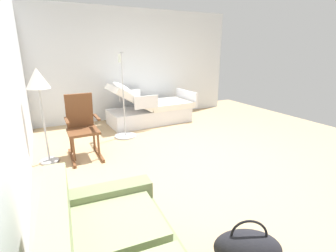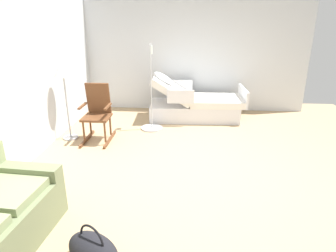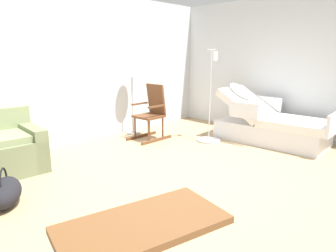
# 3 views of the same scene
# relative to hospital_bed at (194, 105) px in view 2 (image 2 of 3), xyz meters

# --- Properties ---
(ground_plane) EXTENTS (7.41, 7.41, 0.00)m
(ground_plane) POSITION_rel_hospital_bed_xyz_m (-2.26, 0.04, -0.31)
(ground_plane) COLOR tan
(back_wall) EXTENTS (6.13, 0.10, 2.70)m
(back_wall) POSITION_rel_hospital_bed_xyz_m (-2.26, 2.64, 1.04)
(back_wall) COLOR silver
(back_wall) RESTS_ON ground
(side_wall) EXTENTS (0.10, 5.28, 2.70)m
(side_wall) POSITION_rel_hospital_bed_xyz_m (0.76, 0.04, 1.04)
(side_wall) COLOR silver
(side_wall) RESTS_ON ground
(hospital_bed) EXTENTS (1.07, 2.10, 1.09)m
(hospital_bed) POSITION_rel_hospital_bed_xyz_m (0.00, 0.00, 0.00)
(hospital_bed) COLOR silver
(hospital_bed) RESTS_ON ground
(rocking_chair) EXTENTS (0.76, 0.51, 1.05)m
(rocking_chair) POSITION_rel_hospital_bed_xyz_m (-1.36, 1.78, 0.19)
(rocking_chair) COLOR brown
(rocking_chair) RESTS_ON ground
(floor_lamp) EXTENTS (0.34, 0.34, 1.48)m
(floor_lamp) POSITION_rel_hospital_bed_xyz_m (-1.37, 2.33, 0.92)
(floor_lamp) COLOR #B2B5BA
(floor_lamp) RESTS_ON ground
(duffel_bag) EXTENTS (0.56, 0.64, 0.43)m
(duffel_bag) POSITION_rel_hospital_bed_xyz_m (-4.31, 0.94, -0.16)
(duffel_bag) COLOR black
(duffel_bag) RESTS_ON ground
(iv_pole) EXTENTS (0.44, 0.44, 1.69)m
(iv_pole) POSITION_rel_hospital_bed_xyz_m (-0.74, 0.87, -0.06)
(iv_pole) COLOR #B2B5BA
(iv_pole) RESTS_ON ground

